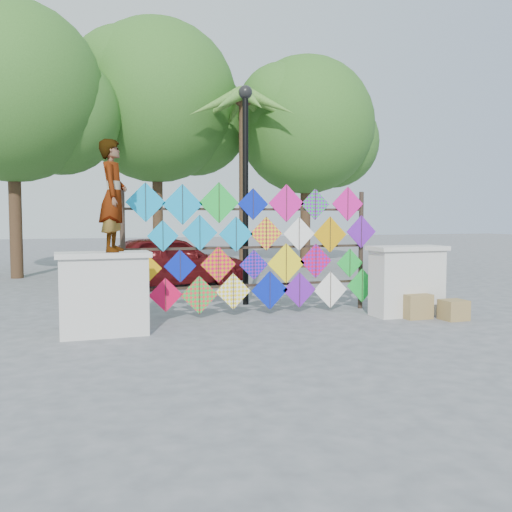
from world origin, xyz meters
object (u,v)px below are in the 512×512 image
Objects in this scene: lamppost at (245,174)px; sedan at (168,261)px; kite_rack at (257,249)px; vendor_woman at (113,196)px.

sedan is at bearing 106.64° from lamppost.
lamppost is (0.19, 1.27, 1.47)m from kite_rack.
vendor_woman is at bearing 150.56° from sedan.
kite_rack is at bearing 178.95° from sedan.
kite_rack is at bearing -98.48° from lamppost.
vendor_woman reaches higher than kite_rack.
kite_rack is 4.68m from sedan.
lamppost reaches higher than vendor_woman.
kite_rack is 2.88× the size of vendor_woman.
lamppost is at bearing 81.52° from kite_rack.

